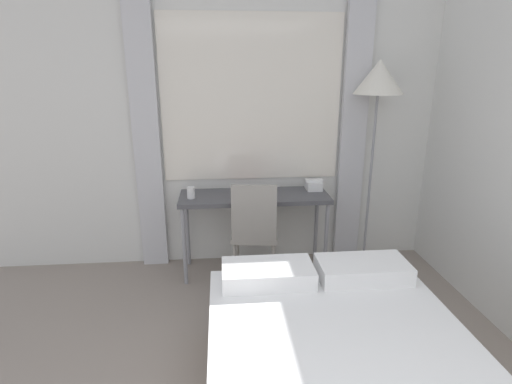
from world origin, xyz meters
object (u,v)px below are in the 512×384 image
Objects in this scene: desk_chair at (254,228)px; mug at (191,193)px; standing_lamp at (378,88)px; desk at (254,202)px; telephone at (314,185)px; book at (250,192)px.

mug is (-0.55, 0.19, 0.28)m from desk_chair.
desk is at bearing -178.07° from standing_lamp.
desk_chair is at bearing -18.70° from mug.
desk is 0.70× the size of standing_lamp.
telephone is 0.62m from book.
mug is (-0.57, -0.05, 0.12)m from desk.
desk is at bearing 5.19° from mug.
mug is (-0.53, -0.09, 0.04)m from book.
telephone is 0.57× the size of book.
book is at bearing 9.70° from mug.
desk_chair reaches higher than book.
desk_chair is 0.37m from book.
telephone is at bearing 37.07° from desk_chair.
standing_lamp is at bearing -8.10° from telephone.
desk_chair is 0.64m from mug.
mug is at bearing -170.30° from book.
mug is at bearing -171.90° from telephone.
telephone is (0.58, 0.11, 0.12)m from desk.
desk is 0.10m from book.
book is (-0.02, 0.28, 0.24)m from desk_chair.
book is 2.91× the size of mug.
mug reaches higher than book.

